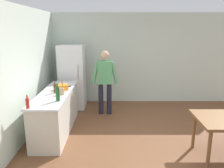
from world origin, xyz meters
TOP-DOWN VIEW (x-y plane):
  - ground_plane at (0.00, 0.00)m, footprint 14.00×14.00m
  - wall_back at (0.00, 3.00)m, footprint 6.40×0.12m
  - wall_left at (-2.60, 0.20)m, footprint 0.12×5.60m
  - kitchen_counter at (-2.00, 0.80)m, footprint 0.64×2.20m
  - refrigerator at (-1.90, 2.40)m, footprint 0.70×0.67m
  - person at (-0.95, 1.85)m, footprint 0.70×0.22m
  - cooking_pot at (-1.89, 1.01)m, footprint 0.40×0.28m
  - utensil_jar at (-1.81, 0.63)m, footprint 0.11×0.11m
  - bottle_sauce_red at (-2.23, -0.21)m, footprint 0.06×0.06m
  - bottle_beer_brown at (-1.98, 0.75)m, footprint 0.06×0.06m
  - bottle_wine_green at (-1.80, 0.20)m, footprint 0.08×0.08m

SIDE VIEW (x-z plane):
  - ground_plane at x=0.00m, z-range 0.00..0.00m
  - kitchen_counter at x=-2.00m, z-range 0.00..0.90m
  - refrigerator at x=-1.90m, z-range 0.00..1.80m
  - cooking_pot at x=-1.89m, z-range 0.90..1.02m
  - person at x=-0.95m, z-range 0.13..1.83m
  - utensil_jar at x=-1.81m, z-range 0.82..1.14m
  - bottle_sauce_red at x=-2.23m, z-range 0.88..1.12m
  - bottle_beer_brown at x=-1.98m, z-range 0.88..1.14m
  - bottle_wine_green at x=-1.80m, z-range 0.88..1.22m
  - wall_back at x=0.00m, z-range 0.00..2.70m
  - wall_left at x=-2.60m, z-range 0.00..2.70m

